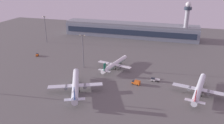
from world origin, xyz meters
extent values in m
plane|color=#605E5B|center=(0.00, 0.00, 0.00)|extent=(416.00, 416.00, 0.00)
cube|color=gray|center=(2.22, 135.27, 7.00)|extent=(155.55, 22.00, 14.00)
cube|color=#263347|center=(2.22, 124.07, 7.70)|extent=(149.33, 0.40, 6.16)
cube|color=gray|center=(2.22, 135.27, 15.20)|extent=(155.55, 19.80, 2.40)
cylinder|color=#A8A8B2|center=(64.40, 128.59, 17.54)|extent=(4.40, 4.40, 35.09)
cylinder|color=#2D3847|center=(64.40, 128.59, 36.59)|extent=(8.00, 8.00, 3.00)
sphere|color=silver|center=(64.40, 128.59, 40.61)|extent=(5.60, 5.60, 5.60)
cylinder|color=silver|center=(-3.11, -5.76, 4.40)|extent=(19.20, 37.02, 4.08)
cone|color=silver|center=(-11.36, 13.11, 4.40)|extent=(4.58, 3.91, 3.87)
cone|color=silver|center=(5.22, -24.83, 4.40)|extent=(4.56, 4.22, 3.67)
cube|color=silver|center=(-2.68, -6.74, 4.18)|extent=(33.18, 17.68, 0.38)
cube|color=silver|center=(4.40, -22.96, 4.61)|extent=(11.84, 7.08, 0.38)
cube|color=#19479E|center=(4.28, -22.67, 7.89)|extent=(1.67, 3.27, 6.97)
cylinder|color=slate|center=(-8.09, -9.11, 3.43)|extent=(3.71, 4.48, 2.36)
cylinder|color=slate|center=(2.72, -4.38, 3.43)|extent=(3.71, 4.48, 2.36)
cube|color=#19479E|center=(-3.11, -5.76, 3.28)|extent=(17.59, 34.03, 0.39)
cylinder|color=#333338|center=(-8.06, 5.56, 2.49)|extent=(0.30, 0.30, 3.81)
cylinder|color=black|center=(-8.06, 5.56, 0.59)|extent=(0.87, 1.25, 1.18)
cylinder|color=#333338|center=(-4.20, -9.16, 2.49)|extent=(0.30, 0.30, 3.81)
cylinder|color=black|center=(-4.20, -9.16, 0.59)|extent=(0.87, 1.25, 1.18)
cylinder|color=#333338|center=(0.12, -7.27, 2.49)|extent=(0.30, 0.30, 3.81)
cylinder|color=black|center=(0.12, -7.27, 0.59)|extent=(0.87, 1.25, 1.18)
cylinder|color=silver|center=(72.42, 11.54, 4.10)|extent=(10.64, 36.10, 3.80)
cone|color=silver|center=(76.10, 30.40, 4.10)|extent=(4.01, 3.05, 3.61)
cone|color=silver|center=(68.70, -7.52, 4.10)|extent=(3.90, 3.41, 3.42)
cube|color=silver|center=(72.23, 10.55, 3.90)|extent=(32.21, 10.07, 0.35)
cube|color=silver|center=(69.06, -5.66, 4.30)|extent=(11.27, 4.47, 0.35)
cube|color=red|center=(69.12, -5.36, 7.36)|extent=(0.91, 3.20, 6.51)
cylinder|color=slate|center=(66.83, 11.61, 3.20)|extent=(2.85, 3.96, 2.20)
cylinder|color=slate|center=(77.63, 9.50, 3.20)|extent=(2.85, 3.96, 2.20)
cube|color=red|center=(72.42, 11.54, 3.06)|extent=(9.71, 33.19, 0.36)
cylinder|color=#333338|center=(74.63, 22.85, 2.33)|extent=(0.28, 0.28, 3.55)
cylinder|color=black|center=(74.63, 22.85, 0.55)|extent=(0.60, 1.16, 1.10)
cylinder|color=#333338|center=(69.78, 9.50, 2.33)|extent=(0.28, 0.28, 3.55)
cylinder|color=black|center=(69.78, 9.50, 0.55)|extent=(0.60, 1.16, 1.10)
cylinder|color=#333338|center=(74.10, 8.66, 2.33)|extent=(0.28, 0.28, 3.55)
cylinder|color=black|center=(74.10, 8.66, 0.55)|extent=(0.60, 1.16, 1.10)
cylinder|color=white|center=(11.10, 36.99, 3.67)|extent=(10.92, 32.13, 3.40)
cone|color=white|center=(15.16, 53.70, 3.67)|extent=(3.65, 2.85, 3.23)
cone|color=white|center=(7.00, 20.11, 3.67)|extent=(3.57, 3.16, 3.06)
cube|color=white|center=(10.89, 36.12, 3.49)|extent=(28.69, 10.24, 0.31)
cube|color=white|center=(7.40, 21.76, 3.85)|extent=(10.08, 4.41, 0.31)
cube|color=#146B4C|center=(7.46, 22.02, 6.58)|extent=(0.94, 2.85, 5.82)
cylinder|color=slate|center=(6.10, 37.28, 2.87)|extent=(2.68, 3.60, 1.97)
cylinder|color=slate|center=(15.67, 34.96, 2.87)|extent=(2.68, 3.60, 1.97)
cube|color=#146B4C|center=(11.10, 36.99, 2.74)|extent=(9.98, 29.54, 0.32)
cylinder|color=#333338|center=(13.53, 47.01, 2.08)|extent=(0.25, 0.25, 3.18)
cylinder|color=black|center=(13.53, 47.01, 0.49)|extent=(0.58, 1.04, 0.99)
cylinder|color=#333338|center=(8.66, 35.28, 2.08)|extent=(0.25, 0.25, 3.18)
cylinder|color=black|center=(8.66, 35.28, 0.49)|extent=(0.58, 1.04, 0.99)
cylinder|color=#333338|center=(12.49, 34.35, 2.08)|extent=(0.25, 0.25, 3.18)
cylinder|color=black|center=(12.49, 34.35, 0.49)|extent=(0.58, 1.04, 0.99)
cube|color=#D85919|center=(31.10, 14.14, 1.05)|extent=(3.37, 3.15, 1.20)
cube|color=#1E232D|center=(31.10, 14.14, 2.00)|extent=(3.00, 2.87, 0.70)
cube|color=#D85919|center=(33.45, 13.35, 1.75)|extent=(4.15, 3.33, 2.60)
cylinder|color=black|center=(30.40, 13.27, 0.45)|extent=(0.95, 0.57, 0.90)
cylinder|color=black|center=(31.07, 15.26, 0.45)|extent=(0.95, 0.57, 0.90)
cylinder|color=black|center=(33.73, 12.15, 0.45)|extent=(0.95, 0.57, 0.90)
cylinder|color=black|center=(34.41, 14.14, 0.45)|extent=(0.95, 0.57, 0.90)
cube|color=white|center=(42.98, 22.25, 1.05)|extent=(3.08, 2.50, 1.20)
cube|color=#1E232D|center=(42.98, 22.25, 2.00)|extent=(2.71, 2.30, 0.70)
cylinder|color=silver|center=(45.68, 22.15, 1.44)|extent=(4.26, 1.94, 1.80)
cylinder|color=black|center=(42.52, 21.21, 0.45)|extent=(0.91, 0.33, 0.90)
cylinder|color=black|center=(42.60, 23.31, 0.45)|extent=(0.91, 0.33, 0.90)
cylinder|color=black|center=(46.36, 21.08, 0.45)|extent=(0.91, 0.33, 0.90)
cylinder|color=black|center=(46.43, 23.18, 0.45)|extent=(0.91, 0.33, 0.90)
cube|color=#D85919|center=(-64.99, 45.32, 1.00)|extent=(2.67, 2.73, 1.10)
cube|color=#1E232D|center=(-64.99, 45.32, 1.90)|extent=(2.43, 2.43, 0.70)
cube|color=#D85919|center=(-64.23, 43.58, 1.15)|extent=(2.72, 2.97, 1.40)
cylinder|color=black|center=(-65.88, 45.24, 0.45)|extent=(0.64, 0.94, 0.90)
cylinder|color=black|center=(-64.33, 45.93, 0.45)|extent=(0.64, 0.94, 0.90)
cylinder|color=black|center=(-64.81, 42.78, 0.45)|extent=(0.64, 0.94, 0.90)
cylinder|color=black|center=(-63.25, 43.46, 0.45)|extent=(0.64, 0.94, 0.90)
cylinder|color=slate|center=(-80.40, 86.86, 14.28)|extent=(0.70, 0.70, 28.56)
cube|color=slate|center=(-80.40, 86.86, 27.96)|extent=(4.80, 0.40, 0.40)
sphere|color=#F9EAB2|center=(-82.20, 86.86, 27.96)|extent=(0.90, 0.90, 0.90)
sphere|color=#F9EAB2|center=(-78.60, 86.86, 27.96)|extent=(0.90, 0.90, 0.90)
cylinder|color=slate|center=(-13.34, 31.70, 13.54)|extent=(0.70, 0.70, 27.07)
cube|color=slate|center=(-13.34, 31.70, 26.47)|extent=(4.80, 0.40, 0.40)
sphere|color=#F9EAB2|center=(-15.14, 31.70, 26.47)|extent=(0.90, 0.90, 0.90)
sphere|color=#F9EAB2|center=(-11.54, 31.70, 26.47)|extent=(0.90, 0.90, 0.90)
camera|label=1|loc=(55.25, -122.81, 70.28)|focal=36.24mm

